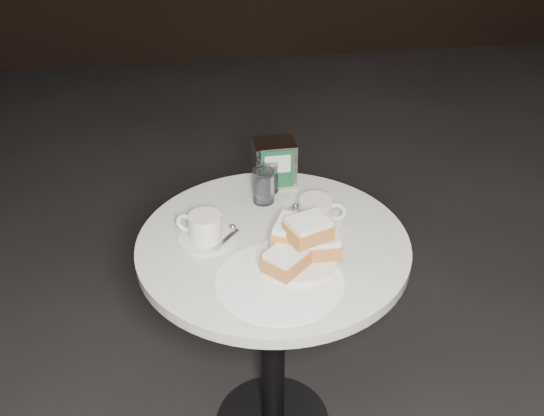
{
  "coord_description": "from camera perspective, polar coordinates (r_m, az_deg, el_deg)",
  "views": [
    {
      "loc": [
        -0.18,
        -1.24,
        1.66
      ],
      "look_at": [
        0.0,
        0.02,
        0.83
      ],
      "focal_mm": 40.0,
      "sensor_mm": 36.0,
      "label": 1
    }
  ],
  "objects": [
    {
      "name": "beignet_plate",
      "position": [
        1.45,
        2.65,
        -3.57
      ],
      "size": [
        0.26,
        0.26,
        0.13
      ],
      "rotation": [
        0.0,
        0.0,
        0.43
      ],
      "color": "white",
      "rests_on": "cafe_table"
    },
    {
      "name": "water_glass_left",
      "position": [
        1.68,
        -0.81,
        2.03
      ],
      "size": [
        0.08,
        0.08,
        0.1
      ],
      "rotation": [
        0.0,
        0.0,
        -0.42
      ],
      "color": "white",
      "rests_on": "cafe_table"
    },
    {
      "name": "cafe_table",
      "position": [
        1.68,
        0.1,
        -8.5
      ],
      "size": [
        0.7,
        0.7,
        0.74
      ],
      "color": "black",
      "rests_on": "ground"
    },
    {
      "name": "coffee_cup_left",
      "position": [
        1.54,
        -6.33,
        -2.02
      ],
      "size": [
        0.19,
        0.19,
        0.08
      ],
      "rotation": [
        0.0,
        0.0,
        -0.43
      ],
      "color": "silver",
      "rests_on": "cafe_table"
    },
    {
      "name": "sugar_spill",
      "position": [
        1.42,
        0.71,
        -6.89
      ],
      "size": [
        0.37,
        0.37,
        0.0
      ],
      "primitive_type": "cylinder",
      "rotation": [
        0.0,
        0.0,
        -0.26
      ],
      "color": "white",
      "rests_on": "cafe_table"
    },
    {
      "name": "water_glass_right",
      "position": [
        1.73,
        -0.41,
        3.05
      ],
      "size": [
        0.07,
        0.07,
        0.1
      ],
      "rotation": [
        0.0,
        0.0,
        -0.07
      ],
      "color": "white",
      "rests_on": "cafe_table"
    },
    {
      "name": "napkin_dispenser",
      "position": [
        1.75,
        0.23,
        4.24
      ],
      "size": [
        0.12,
        0.1,
        0.14
      ],
      "rotation": [
        0.0,
        0.0,
        0.03
      ],
      "color": "silver",
      "rests_on": "cafe_table"
    },
    {
      "name": "coffee_cup_right",
      "position": [
        1.59,
        4.12,
        -0.51
      ],
      "size": [
        0.19,
        0.19,
        0.08
      ],
      "rotation": [
        0.0,
        0.0,
        -0.29
      ],
      "color": "white",
      "rests_on": "cafe_table"
    }
  ]
}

